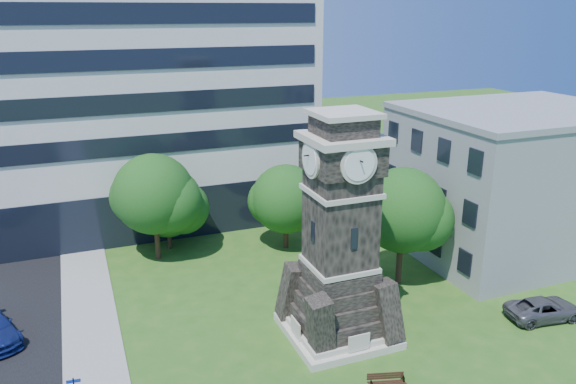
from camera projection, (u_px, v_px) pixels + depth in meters
name	position (u px, v px, depth m)	size (l,w,h in m)	color
ground	(300.00, 366.00, 27.83)	(160.00, 160.00, 0.00)	#275719
sidewalk	(93.00, 352.00, 28.94)	(3.00, 70.00, 0.06)	gray
clock_tower	(340.00, 244.00, 29.00)	(5.40, 5.40, 12.22)	beige
office_tall	(142.00, 44.00, 45.17)	(26.20, 15.11, 28.60)	silver
office_low	(515.00, 180.00, 40.23)	(15.20, 12.20, 10.40)	gray
car_east_lot	(544.00, 309.00, 31.96)	(2.02, 4.39, 1.22)	#4E4E53
park_bench	(387.00, 382.00, 25.90)	(1.74, 0.46, 0.90)	black
tree_nw	(155.00, 196.00, 38.49)	(6.13, 5.58, 7.61)	#332114
tree_nc	(168.00, 204.00, 40.60)	(5.62, 5.11, 6.15)	#332114
tree_ne	(287.00, 201.00, 40.59)	(5.53, 5.03, 6.34)	#332114
tree_east	(403.00, 213.00, 34.91)	(5.90, 5.36, 7.68)	#332114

